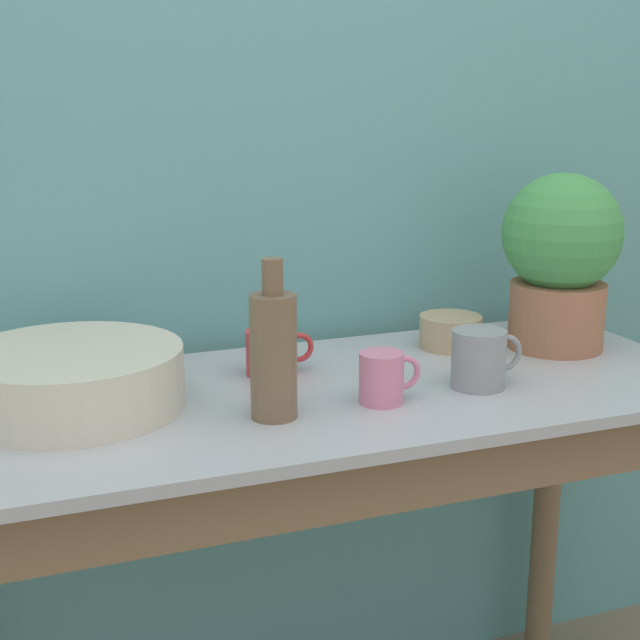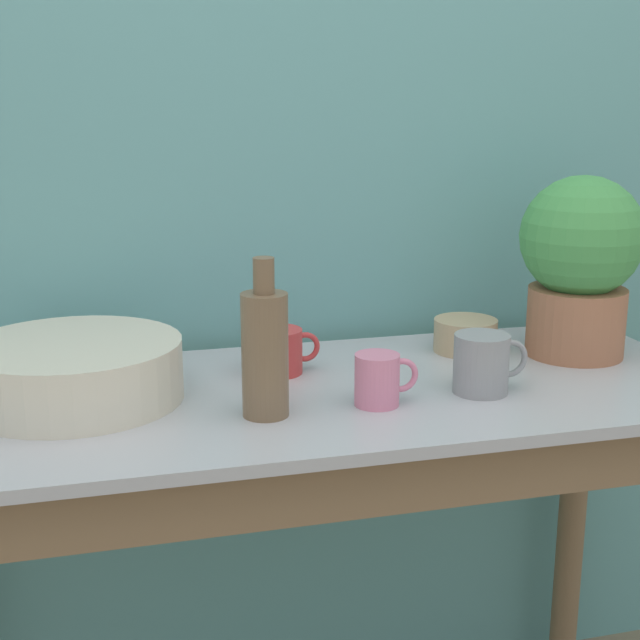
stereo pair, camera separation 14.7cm
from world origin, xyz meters
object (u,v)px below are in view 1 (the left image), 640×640
at_px(mug_grey, 480,358).
at_px(bowl_small_tan, 450,331).
at_px(bottle_tall, 273,353).
at_px(mug_red, 273,352).
at_px(bowl_wash_large, 72,379).
at_px(mug_pink, 383,377).
at_px(potted_plant, 561,255).

relative_size(mug_grey, bowl_small_tan, 1.07).
height_order(mug_grey, bowl_small_tan, mug_grey).
xyz_separation_m(bottle_tall, mug_red, (0.06, 0.21, -0.06)).
bearing_deg(mug_grey, bottle_tall, -177.58).
xyz_separation_m(bowl_wash_large, mug_red, (0.35, 0.06, -0.01)).
xyz_separation_m(bottle_tall, bowl_small_tan, (0.44, 0.25, -0.07)).
xyz_separation_m(bowl_wash_large, bottle_tall, (0.29, -0.15, 0.05)).
distance_m(bowl_wash_large, mug_pink, 0.49).
bearing_deg(bottle_tall, mug_red, 72.76).
bearing_deg(bowl_small_tan, mug_grey, -107.26).
relative_size(bowl_wash_large, mug_pink, 3.32).
bearing_deg(bottle_tall, bowl_wash_large, 152.62).
bearing_deg(potted_plant, bowl_small_tan, 158.91).
height_order(bottle_tall, mug_red, bottle_tall).
bearing_deg(bowl_small_tan, bottle_tall, -150.74).
height_order(bottle_tall, bowl_small_tan, bottle_tall).
xyz_separation_m(mug_pink, mug_red, (-0.12, 0.20, -0.00)).
xyz_separation_m(mug_pink, bowl_small_tan, (0.26, 0.25, -0.01)).
distance_m(bottle_tall, bowl_small_tan, 0.51).
distance_m(bowl_wash_large, mug_grey, 0.67).
height_order(potted_plant, mug_red, potted_plant).
relative_size(mug_pink, mug_red, 0.86).
bearing_deg(bowl_small_tan, mug_pink, -136.33).
relative_size(bottle_tall, mug_red, 2.01).
bearing_deg(bowl_small_tan, bowl_wash_large, -172.21).
bearing_deg(mug_pink, mug_grey, 4.38).
distance_m(potted_plant, mug_red, 0.59).
bearing_deg(potted_plant, mug_red, 176.77).
xyz_separation_m(mug_red, bowl_small_tan, (0.38, 0.04, -0.01)).
xyz_separation_m(bottle_tall, mug_grey, (0.37, 0.02, -0.05)).
bearing_deg(mug_red, potted_plant, -3.23).
relative_size(bowl_wash_large, mug_red, 2.84).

